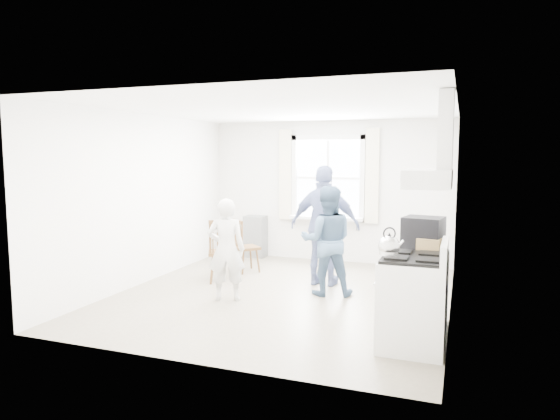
% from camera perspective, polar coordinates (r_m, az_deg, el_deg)
% --- Properties ---
extents(room_shell, '(4.62, 5.12, 2.64)m').
position_cam_1_polar(room_shell, '(6.93, 0.28, 0.73)').
color(room_shell, gray).
rests_on(room_shell, ground).
extents(window_assembly, '(1.88, 0.24, 1.70)m').
position_cam_1_polar(window_assembly, '(9.25, 5.45, 3.11)').
color(window_assembly, white).
rests_on(window_assembly, room_shell).
extents(range_hood, '(0.45, 0.76, 0.94)m').
position_cam_1_polar(range_hood, '(5.14, 17.20, 5.22)').
color(range_hood, silver).
rests_on(range_hood, room_shell).
extents(shelf_unit, '(0.40, 0.30, 0.80)m').
position_cam_1_polar(shelf_unit, '(9.70, -2.83, -3.03)').
color(shelf_unit, slate).
rests_on(shelf_unit, ground).
extents(gas_stove, '(0.68, 0.76, 1.12)m').
position_cam_1_polar(gas_stove, '(5.36, 14.96, -10.03)').
color(gas_stove, white).
rests_on(gas_stove, ground).
extents(kettle, '(0.22, 0.22, 0.31)m').
position_cam_1_polar(kettle, '(5.16, 12.36, -4.13)').
color(kettle, silver).
rests_on(kettle, gas_stove).
extents(low_cabinet, '(0.50, 0.55, 0.90)m').
position_cam_1_polar(low_cabinet, '(6.04, 16.23, -8.56)').
color(low_cabinet, silver).
rests_on(low_cabinet, ground).
extents(stereo_stack, '(0.48, 0.45, 0.38)m').
position_cam_1_polar(stereo_stack, '(5.88, 16.06, -2.59)').
color(stereo_stack, black).
rests_on(stereo_stack, low_cabinet).
extents(cardboard_box, '(0.28, 0.22, 0.16)m').
position_cam_1_polar(cardboard_box, '(5.74, 16.71, -3.91)').
color(cardboard_box, olive).
rests_on(cardboard_box, low_cabinet).
extents(windsor_chair_a, '(0.56, 0.56, 1.00)m').
position_cam_1_polar(windsor_chair_a, '(7.74, -6.61, -3.87)').
color(windsor_chair_a, '#4A3017').
rests_on(windsor_chair_a, ground).
extents(windsor_chair_b, '(0.53, 0.53, 0.90)m').
position_cam_1_polar(windsor_chair_b, '(8.43, -4.42, -3.43)').
color(windsor_chair_b, '#4A3017').
rests_on(windsor_chair_b, ground).
extents(person_left, '(0.65, 0.65, 1.40)m').
position_cam_1_polar(person_left, '(6.81, -6.16, -4.51)').
color(person_left, silver).
rests_on(person_left, ground).
extents(person_mid, '(0.93, 0.93, 1.55)m').
position_cam_1_polar(person_mid, '(7.06, 5.40, -3.51)').
color(person_mid, '#415B79').
rests_on(person_mid, ground).
extents(person_right, '(1.08, 1.08, 1.82)m').
position_cam_1_polar(person_right, '(7.56, 5.14, -1.80)').
color(person_right, navy).
rests_on(person_right, ground).
extents(potted_plant, '(0.19, 0.19, 0.34)m').
position_cam_1_polar(potted_plant, '(9.21, 4.93, 0.34)').
color(potted_plant, '#347639').
rests_on(potted_plant, window_assembly).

